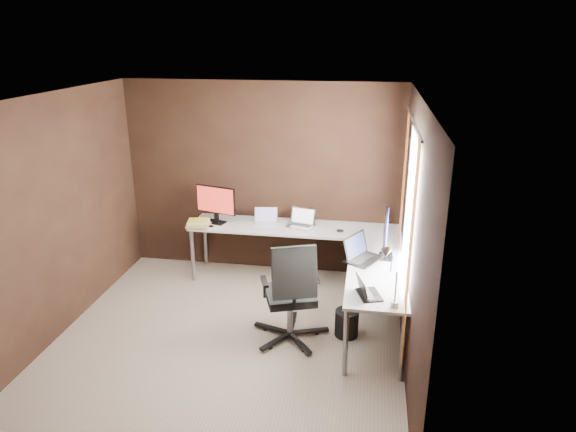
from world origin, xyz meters
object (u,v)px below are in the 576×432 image
object	(u,v)px
book_stack	(198,223)
office_chair	(291,311)
laptop_silver	(301,222)
laptop_black_big	(361,254)
monitor_right	(386,233)
laptop_white	(266,220)
laptop_black_small	(367,292)
desk_lamp	(389,270)
drawer_pedestal	(369,275)
monitor_left	(216,202)
wastebasket	(347,323)

from	to	relation	value
book_stack	office_chair	size ratio (longest dim) A/B	0.27
laptop_silver	laptop_black_big	world-z (taller)	laptop_black_big
laptop_black_big	office_chair	xyz separation A→B (m)	(-0.68, -0.54, -0.46)
book_stack	monitor_right	bearing A→B (deg)	-13.88
laptop_white	laptop_black_small	xyz separation A→B (m)	(1.32, -1.74, -0.00)
desk_lamp	office_chair	world-z (taller)	desk_lamp
laptop_silver	desk_lamp	size ratio (longest dim) A/B	0.71
laptop_black_big	book_stack	xyz separation A→B (m)	(-2.06, 0.67, -0.01)
drawer_pedestal	laptop_silver	xyz separation A→B (m)	(-0.88, 0.39, 0.48)
monitor_left	monitor_right	distance (m)	2.26
wastebasket	laptop_silver	bearing A→B (deg)	117.83
monitor_left	monitor_right	world-z (taller)	monitor_right
drawer_pedestal	laptop_white	size ratio (longest dim) A/B	1.90
laptop_white	book_stack	world-z (taller)	laptop_white
laptop_silver	laptop_black_big	bearing A→B (deg)	-34.01
book_stack	desk_lamp	xyz separation A→B (m)	(2.32, -1.59, 0.29)
laptop_black_big	laptop_black_small	world-z (taller)	laptop_black_big
book_stack	monitor_left	bearing A→B (deg)	45.38
drawer_pedestal	monitor_left	size ratio (longest dim) A/B	1.10
monitor_right	office_chair	distance (m)	1.32
desk_lamp	office_chair	size ratio (longest dim) A/B	0.47
monitor_left	monitor_right	xyz separation A→B (m)	(2.13, -0.76, 0.01)
drawer_pedestal	laptop_black_big	bearing A→B (deg)	-101.47
monitor_left	wastebasket	bearing A→B (deg)	-19.38
laptop_white	book_stack	size ratio (longest dim) A/B	1.04
laptop_black_big	office_chair	distance (m)	0.98
laptop_white	laptop_silver	distance (m)	0.46
monitor_right	laptop_silver	distance (m)	1.33
laptop_white	drawer_pedestal	bearing A→B (deg)	-24.62
laptop_silver	office_chair	size ratio (longest dim) A/B	0.34
book_stack	wastebasket	bearing A→B (deg)	-27.97
drawer_pedestal	desk_lamp	distance (m)	1.64
drawer_pedestal	book_stack	world-z (taller)	book_stack
laptop_silver	laptop_white	bearing A→B (deg)	-166.81
desk_lamp	laptop_silver	bearing A→B (deg)	133.86
laptop_black_small	wastebasket	world-z (taller)	laptop_black_small
laptop_white	laptop_black_small	bearing A→B (deg)	-60.68
laptop_silver	desk_lamp	distance (m)	2.12
book_stack	wastebasket	distance (m)	2.30
monitor_right	laptop_white	bearing A→B (deg)	64.55
monitor_right	laptop_silver	world-z (taller)	monitor_right
monitor_right	book_stack	size ratio (longest dim) A/B	1.99
laptop_white	laptop_silver	xyz separation A→B (m)	(0.46, -0.02, 0.00)
book_stack	office_chair	xyz separation A→B (m)	(1.38, -1.21, -0.44)
monitor_left	wastebasket	size ratio (longest dim) A/B	1.89
laptop_silver	office_chair	distance (m)	1.51
monitor_left	laptop_black_big	distance (m)	2.07
laptop_black_big	wastebasket	bearing A→B (deg)	-165.88
drawer_pedestal	monitor_right	size ratio (longest dim) A/B	1.00
laptop_silver	laptop_black_small	distance (m)	1.92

